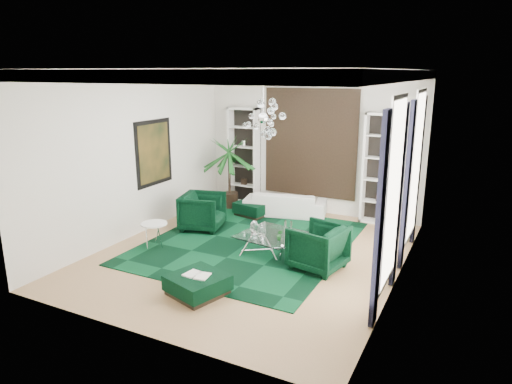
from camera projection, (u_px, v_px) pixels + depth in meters
The scene contains 30 objects.
floor at pixel (252, 254), 9.75m from camera, with size 6.00×7.00×0.02m, color tan.
ceiling at pixel (251, 69), 8.77m from camera, with size 6.00×7.00×0.02m, color white.
wall_back at pixel (311, 143), 12.29m from camera, with size 6.00×0.02×3.80m, color silver.
wall_front at pixel (134, 212), 6.23m from camera, with size 6.00×0.02×3.80m, color silver.
wall_left at pixel (136, 155), 10.57m from camera, with size 0.02×7.00×3.80m, color silver.
wall_right at pixel (404, 182), 7.95m from camera, with size 0.02×7.00×3.80m, color silver.
crown_molding at pixel (251, 75), 8.80m from camera, with size 6.00×7.00×0.18m, color white, non-canonical shape.
ceiling_medallion at pixel (258, 71), 9.04m from camera, with size 0.90×0.90×0.05m, color white.
tapestry at pixel (310, 143), 12.25m from camera, with size 2.50×0.06×2.80m, color black.
shelving_left at pixel (244, 157), 13.10m from camera, with size 0.90×0.38×2.80m, color white, non-canonical shape.
shelving_right at pixel (381, 169), 11.40m from camera, with size 0.90×0.38×2.80m, color white, non-canonical shape.
painting at pixel (154, 153), 11.08m from camera, with size 0.04×1.30×1.60m, color black.
window_near at pixel (393, 194), 7.18m from camera, with size 0.03×1.10×2.90m, color white.
curtain_near_a at pixel (379, 222), 6.59m from camera, with size 0.07×0.30×3.25m, color black.
curtain_near_b at pixel (399, 197), 7.94m from camera, with size 0.07×0.30×3.25m, color black.
window_far at pixel (416, 166), 9.26m from camera, with size 0.03×1.10×2.90m, color white.
curtain_far_a at pixel (407, 186), 8.66m from camera, with size 0.07×0.30×3.25m, color black.
curtain_far_b at pixel (418, 171), 10.01m from camera, with size 0.07×0.30×3.25m, color black.
rug at pixel (249, 242), 10.36m from camera, with size 4.20×5.00×0.02m, color black.
sofa at pixel (285, 203), 12.30m from camera, with size 2.18×0.85×0.64m, color white.
armchair_left at pixel (203, 211), 11.15m from camera, with size 0.96×0.99×0.90m, color black.
armchair_right at pixel (318, 247), 8.90m from camera, with size 0.95×0.98×0.89m, color black.
coffee_table at pixel (271, 244), 9.73m from camera, with size 1.22×1.22×0.42m, color white, non-canonical shape.
ottoman_side at pixel (254, 208), 12.31m from camera, with size 0.83×0.83×0.37m, color black.
ottoman_front at pixel (198, 285), 7.91m from camera, with size 0.89×0.89×0.35m, color black.
book at pixel (197, 275), 7.86m from camera, with size 0.45×0.30×0.03m, color white.
side_table at pixel (155, 236), 10.00m from camera, with size 0.57×0.57×0.55m, color white.
palm at pixel (229, 163), 12.74m from camera, with size 1.62×1.62×2.60m, color #19591E, non-canonical shape.
chandelier at pixel (263, 118), 9.20m from camera, with size 0.89×0.89×0.80m, color white, non-canonical shape.
table_plant at pixel (280, 235), 9.29m from camera, with size 0.13×0.10×0.23m, color #19591E.
Camera 1 is at (4.18, -8.07, 3.76)m, focal length 32.00 mm.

